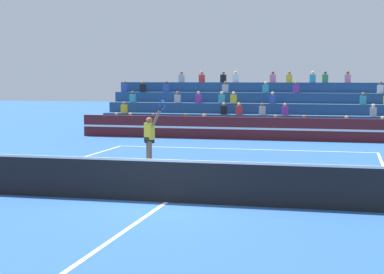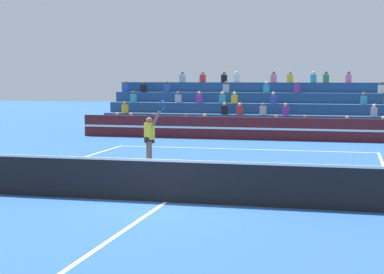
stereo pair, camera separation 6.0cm
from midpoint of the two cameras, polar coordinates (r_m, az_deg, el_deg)
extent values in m
plane|color=#285699|center=(15.76, -2.42, -5.83)|extent=(120.00, 120.00, 0.00)
cube|color=white|center=(27.26, 4.52, -1.08)|extent=(11.00, 0.10, 0.01)
cube|color=white|center=(21.92, 2.24, -2.65)|extent=(8.25, 0.10, 0.01)
cube|color=white|center=(15.76, -2.42, -5.81)|extent=(0.10, 12.85, 0.01)
cube|color=black|center=(15.67, -2.42, -4.03)|extent=(11.90, 0.02, 1.00)
cube|color=white|center=(15.59, -2.43, -2.11)|extent=(11.90, 0.04, 0.06)
cube|color=#51191E|center=(31.35, 5.75, 0.75)|extent=(18.00, 0.24, 1.10)
cube|color=white|center=(31.22, 5.72, 0.73)|extent=(18.00, 0.02, 0.10)
cube|color=navy|center=(32.63, 6.05, 0.44)|extent=(17.33, 0.95, 0.55)
cube|color=#338C4C|center=(34.03, -5.54, 1.49)|extent=(0.32, 0.22, 0.44)
sphere|color=tan|center=(34.01, -5.55, 2.02)|extent=(0.18, 0.18, 0.18)
cube|color=teal|center=(32.18, 16.52, 1.07)|extent=(0.32, 0.22, 0.44)
sphere|color=beige|center=(32.16, 16.54, 1.64)|extent=(0.18, 0.18, 0.18)
cube|color=orange|center=(33.15, -0.56, 1.41)|extent=(0.32, 0.22, 0.44)
sphere|color=brown|center=(33.13, -0.56, 1.96)|extent=(0.18, 0.18, 0.18)
cube|color=purple|center=(32.21, 9.92, 1.21)|extent=(0.32, 0.22, 0.44)
sphere|color=brown|center=(32.19, 9.93, 1.78)|extent=(0.18, 0.18, 0.18)
cube|color=yellow|center=(32.93, 1.03, 1.38)|extent=(0.32, 0.22, 0.44)
sphere|color=tan|center=(32.91, 1.03, 1.94)|extent=(0.18, 0.18, 0.18)
cube|color=purple|center=(33.63, -3.46, 1.46)|extent=(0.32, 0.22, 0.44)
sphere|color=brown|center=(33.60, -3.46, 2.00)|extent=(0.18, 0.18, 0.18)
cube|color=purple|center=(32.14, 13.52, 1.14)|extent=(0.32, 0.22, 0.44)
sphere|color=tan|center=(32.12, 13.53, 1.71)|extent=(0.18, 0.18, 0.18)
cube|color=purple|center=(34.29, -6.76, 1.50)|extent=(0.32, 0.22, 0.44)
sphere|color=tan|center=(34.27, -6.77, 2.04)|extent=(0.18, 0.18, 0.18)
cube|color=yellow|center=(32.33, 7.40, 1.26)|extent=(0.32, 0.22, 0.44)
sphere|color=#9E7051|center=(32.31, 7.41, 1.83)|extent=(0.18, 0.18, 0.18)
cube|color=navy|center=(33.55, 6.27, 1.05)|extent=(17.33, 0.95, 1.10)
cube|color=#B2B2B7|center=(33.34, 6.22, 2.35)|extent=(0.32, 0.22, 0.44)
sphere|color=brown|center=(33.32, 6.22, 2.90)|extent=(0.18, 0.18, 0.18)
cube|color=yellow|center=(35.12, -6.10, 2.50)|extent=(0.32, 0.22, 0.44)
sphere|color=#9E7051|center=(35.10, -6.11, 3.02)|extent=(0.18, 0.18, 0.18)
cube|color=black|center=(33.66, 2.79, 2.40)|extent=(0.32, 0.22, 0.44)
sphere|color=tan|center=(33.64, 2.80, 2.94)|extent=(0.18, 0.18, 0.18)
cube|color=red|center=(33.52, 4.15, 2.38)|extent=(0.32, 0.22, 0.44)
sphere|color=beige|center=(33.50, 4.15, 2.93)|extent=(0.18, 0.18, 0.18)
cube|color=#B2B2B7|center=(33.08, 15.76, 2.15)|extent=(0.32, 0.22, 0.44)
sphere|color=beige|center=(33.06, 15.78, 2.71)|extent=(0.18, 0.18, 0.18)
cube|color=purple|center=(33.21, 8.21, 2.31)|extent=(0.32, 0.22, 0.44)
sphere|color=tan|center=(33.19, 8.21, 2.86)|extent=(0.18, 0.18, 0.18)
cube|color=navy|center=(34.47, 6.48, 1.62)|extent=(17.33, 0.95, 1.65)
cube|color=purple|center=(34.89, 0.53, 3.42)|extent=(0.32, 0.22, 0.44)
sphere|color=tan|center=(34.88, 0.53, 3.94)|extent=(0.18, 0.18, 0.18)
cube|color=#2D4CA5|center=(34.20, 7.13, 3.33)|extent=(0.32, 0.22, 0.44)
sphere|color=beige|center=(34.19, 7.13, 3.87)|extent=(0.18, 0.18, 0.18)
cube|color=#B2B2B7|center=(35.18, -1.35, 3.43)|extent=(0.32, 0.22, 0.44)
sphere|color=brown|center=(35.17, -1.35, 3.95)|extent=(0.18, 0.18, 0.18)
cube|color=yellow|center=(34.50, 3.67, 3.38)|extent=(0.32, 0.22, 0.44)
sphere|color=beige|center=(34.49, 3.67, 3.91)|extent=(0.18, 0.18, 0.18)
cube|color=teal|center=(33.99, 14.91, 3.18)|extent=(0.32, 0.22, 0.44)
sphere|color=brown|center=(33.98, 14.92, 3.72)|extent=(0.18, 0.18, 0.18)
cube|color=teal|center=(35.93, -5.34, 3.45)|extent=(0.32, 0.22, 0.44)
sphere|color=brown|center=(35.93, -5.35, 3.96)|extent=(0.18, 0.18, 0.18)
cube|color=teal|center=(34.62, 2.60, 3.39)|extent=(0.32, 0.22, 0.44)
sphere|color=beige|center=(34.61, 2.61, 3.92)|extent=(0.18, 0.18, 0.18)
cube|color=navy|center=(35.40, 6.68, 2.16)|extent=(17.33, 0.95, 2.20)
cube|color=#B2B2B7|center=(35.54, 2.93, 4.33)|extent=(0.32, 0.22, 0.44)
sphere|color=brown|center=(35.53, 2.93, 4.85)|extent=(0.18, 0.18, 0.18)
cube|color=#2D4CA5|center=(37.09, -6.06, 4.35)|extent=(0.32, 0.22, 0.44)
sphere|color=brown|center=(37.08, -6.07, 4.85)|extent=(0.18, 0.18, 0.18)
cube|color=#2D4CA5|center=(36.32, -2.35, 4.36)|extent=(0.32, 0.22, 0.44)
sphere|color=brown|center=(36.32, -2.35, 4.86)|extent=(0.18, 0.18, 0.18)
cube|color=silver|center=(34.95, 16.35, 4.10)|extent=(0.32, 0.22, 0.44)
sphere|color=brown|center=(34.95, 16.37, 4.63)|extent=(0.18, 0.18, 0.18)
cube|color=teal|center=(35.19, 6.51, 4.29)|extent=(0.32, 0.22, 0.44)
sphere|color=beige|center=(35.19, 6.51, 4.81)|extent=(0.18, 0.18, 0.18)
cube|color=purple|center=(35.02, 9.18, 4.25)|extent=(0.32, 0.22, 0.44)
sphere|color=#9E7051|center=(35.02, 9.19, 4.78)|extent=(0.18, 0.18, 0.18)
cube|color=black|center=(36.73, -4.44, 4.36)|extent=(0.32, 0.22, 0.44)
sphere|color=#9E7051|center=(36.73, -4.45, 4.85)|extent=(0.18, 0.18, 0.18)
cube|color=navy|center=(36.33, 6.87, 2.67)|extent=(17.33, 0.95, 2.75)
cube|color=silver|center=(36.39, 3.85, 5.22)|extent=(0.32, 0.22, 0.44)
sphere|color=beige|center=(36.39, 3.85, 5.72)|extent=(0.18, 0.18, 0.18)
cube|color=yellow|center=(36.00, 8.59, 5.17)|extent=(0.32, 0.22, 0.44)
sphere|color=#9E7051|center=(36.00, 8.59, 5.68)|extent=(0.18, 0.18, 0.18)
cube|color=pink|center=(36.10, 7.15, 5.19)|extent=(0.32, 0.22, 0.44)
sphere|color=brown|center=(36.10, 7.15, 5.69)|extent=(0.18, 0.18, 0.18)
cube|color=pink|center=(35.86, 13.62, 5.08)|extent=(0.32, 0.22, 0.44)
sphere|color=brown|center=(35.86, 13.63, 5.59)|extent=(0.18, 0.18, 0.18)
cube|color=#338C4C|center=(35.88, 11.71, 5.12)|extent=(0.32, 0.22, 0.44)
sphere|color=brown|center=(35.88, 11.72, 5.63)|extent=(0.18, 0.18, 0.18)
cube|color=red|center=(36.78, 0.83, 5.23)|extent=(0.32, 0.22, 0.44)
sphere|color=#9E7051|center=(36.78, 0.84, 5.73)|extent=(0.18, 0.18, 0.18)
cube|color=#B2B2B7|center=(37.06, -0.98, 5.23)|extent=(0.32, 0.22, 0.44)
sphere|color=brown|center=(37.06, -0.99, 5.72)|extent=(0.18, 0.18, 0.18)
cube|color=teal|center=(35.91, 10.63, 5.13)|extent=(0.32, 0.22, 0.44)
sphere|color=beige|center=(35.91, 10.64, 5.65)|extent=(0.18, 0.18, 0.18)
cube|color=black|center=(36.52, 2.75, 5.22)|extent=(0.32, 0.22, 0.44)
sphere|color=brown|center=(36.52, 2.75, 5.72)|extent=(0.18, 0.18, 0.18)
cylinder|color=brown|center=(21.76, -3.99, -1.53)|extent=(0.14, 0.14, 0.90)
cylinder|color=brown|center=(21.53, -3.84, -1.60)|extent=(0.14, 0.14, 0.90)
cube|color=black|center=(21.61, -3.89, -0.27)|extent=(0.37, 0.36, 0.20)
cube|color=yellow|center=(21.58, -3.90, 0.52)|extent=(0.41, 0.38, 0.56)
sphere|color=brown|center=(21.56, -3.90, 1.48)|extent=(0.22, 0.22, 0.22)
cube|color=white|center=(21.83, -3.89, -2.58)|extent=(0.26, 0.28, 0.09)
cube|color=white|center=(21.61, -3.74, -2.66)|extent=(0.26, 0.28, 0.09)
cylinder|color=brown|center=(21.79, -4.25, 0.41)|extent=(0.09, 0.09, 0.56)
cylinder|color=brown|center=(21.22, -3.29, 1.68)|extent=(0.40, 0.35, 0.53)
cylinder|color=black|center=(20.99, -2.91, 2.50)|extent=(0.15, 0.13, 0.19)
torus|color=#1E4C99|center=(20.90, -2.73, 2.87)|extent=(0.36, 0.29, 0.43)
sphere|color=#C6DB33|center=(22.98, -3.33, -2.20)|extent=(0.07, 0.07, 0.07)
camera|label=1|loc=(0.03, -90.08, -0.01)|focal=60.00mm
camera|label=2|loc=(0.03, 89.92, 0.01)|focal=60.00mm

